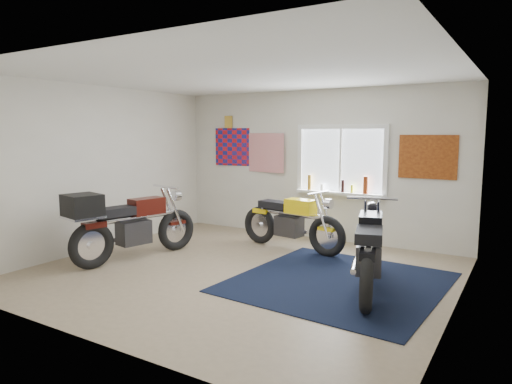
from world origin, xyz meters
The scene contains 10 objects.
ground centered at (0.00, 0.00, 0.00)m, with size 5.50×5.50×0.00m, color #9E896B.
room_shell centered at (0.00, 0.00, 1.64)m, with size 5.50×5.50×5.50m.
navy_rug centered at (1.33, 0.30, 0.01)m, with size 2.50×2.60×0.01m, color black.
window_assembly centered at (0.50, 2.47, 1.37)m, with size 1.66×0.17×1.26m.
oil_bottles centered at (0.57, 2.40, 1.03)m, with size 1.12×0.09×0.30m.
flag_display centered at (-1.90, 2.48, 2.15)m, with size 1.60×0.10×1.17m.
triumph_poster centered at (1.95, 2.48, 1.55)m, with size 0.90×0.03×0.70m, color #A54C14.
yellow_triumph centered at (0.02, 1.50, 0.45)m, with size 2.02×0.61×1.02m.
black_chrome_bike centered at (1.75, 0.21, 0.48)m, with size 0.81×2.09×1.10m.
maroon_tourer centered at (-1.79, -0.41, 0.57)m, with size 0.91×2.16×1.10m.
Camera 1 is at (3.38, -5.15, 1.93)m, focal length 32.00 mm.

